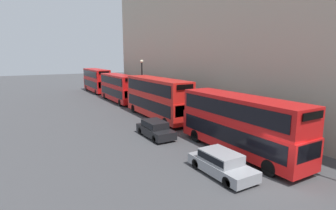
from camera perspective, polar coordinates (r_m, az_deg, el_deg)
The scene contains 9 objects.
ground_plane at distance 16.08m, azimuth 22.25°, elevation -15.52°, with size 200.00×200.00×0.00m, color #424244.
bus_leading at distance 19.16m, azimuth 15.32°, elevation -3.62°, with size 2.59×10.43×4.13m.
bus_second_in_queue at distance 29.09m, azimuth -2.40°, elevation 1.87°, with size 2.59×11.22×4.47m.
bus_third_in_queue at distance 40.44m, azimuth -10.65°, elevation 3.90°, with size 2.59×10.39×4.12m.
bus_trailing at distance 52.39m, azimuth -15.29°, elevation 5.37°, with size 2.59×10.43×4.42m.
car_dark_sedan at distance 16.01m, azimuth 11.51°, elevation -12.18°, with size 1.83×4.34×1.37m.
car_hatchback at distance 22.60m, azimuth -2.79°, elevation -5.13°, with size 1.76×4.26×1.41m.
street_lamp at distance 36.78m, azimuth -5.68°, elevation 5.99°, with size 0.44×0.44×6.38m.
pedestrian at distance 39.84m, azimuth -6.07°, elevation 1.67°, with size 0.36×0.36×1.58m.
Camera 1 is at (-11.75, -8.57, 6.86)m, focal length 28.00 mm.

